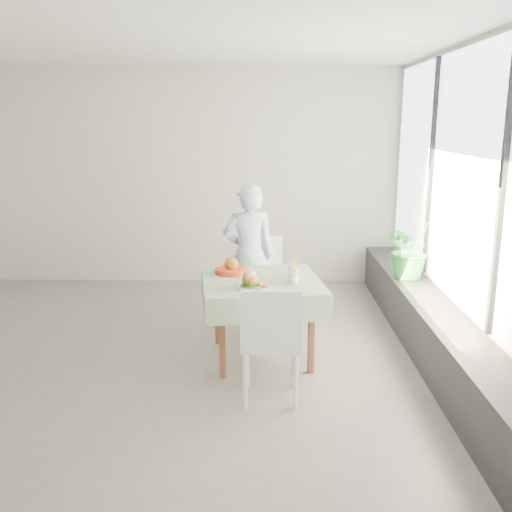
{
  "coord_description": "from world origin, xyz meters",
  "views": [
    {
      "loc": [
        1.26,
        -4.99,
        2.13
      ],
      "look_at": [
        1.18,
        -0.03,
        0.95
      ],
      "focal_mm": 40.0,
      "sensor_mm": 36.0,
      "label": 1
    }
  ],
  "objects_px": {
    "chair_near": "(270,364)",
    "diner": "(249,255)",
    "potted_plant": "(410,248)",
    "juice_cup_orange": "(293,271)",
    "chair_far": "(262,299)",
    "main_dish": "(252,282)",
    "cafe_table": "(261,310)"
  },
  "relations": [
    {
      "from": "juice_cup_orange",
      "to": "chair_far",
      "type": "bearing_deg",
      "value": 109.85
    },
    {
      "from": "chair_near",
      "to": "juice_cup_orange",
      "type": "relative_size",
      "value": 3.35
    },
    {
      "from": "cafe_table",
      "to": "diner",
      "type": "xyz_separation_m",
      "value": [
        -0.14,
        0.94,
        0.29
      ]
    },
    {
      "from": "juice_cup_orange",
      "to": "diner",
      "type": "bearing_deg",
      "value": 115.76
    },
    {
      "from": "chair_near",
      "to": "potted_plant",
      "type": "xyz_separation_m",
      "value": [
        1.48,
        1.78,
        0.53
      ]
    },
    {
      "from": "juice_cup_orange",
      "to": "chair_near",
      "type": "bearing_deg",
      "value": -103.59
    },
    {
      "from": "cafe_table",
      "to": "main_dish",
      "type": "xyz_separation_m",
      "value": [
        -0.08,
        -0.26,
        0.33
      ]
    },
    {
      "from": "potted_plant",
      "to": "juice_cup_orange",
      "type": "bearing_deg",
      "value": -144.39
    },
    {
      "from": "juice_cup_orange",
      "to": "potted_plant",
      "type": "xyz_separation_m",
      "value": [
        1.27,
        0.91,
        0.01
      ]
    },
    {
      "from": "chair_far",
      "to": "juice_cup_orange",
      "type": "xyz_separation_m",
      "value": [
        0.29,
        -0.79,
        0.52
      ]
    },
    {
      "from": "main_dish",
      "to": "potted_plant",
      "type": "distance_m",
      "value": 2.05
    },
    {
      "from": "diner",
      "to": "potted_plant",
      "type": "relative_size",
      "value": 2.35
    },
    {
      "from": "cafe_table",
      "to": "main_dish",
      "type": "relative_size",
      "value": 3.87
    },
    {
      "from": "cafe_table",
      "to": "chair_near",
      "type": "height_order",
      "value": "chair_near"
    },
    {
      "from": "diner",
      "to": "potted_plant",
      "type": "height_order",
      "value": "diner"
    },
    {
      "from": "cafe_table",
      "to": "chair_near",
      "type": "bearing_deg",
      "value": -84.62
    },
    {
      "from": "cafe_table",
      "to": "juice_cup_orange",
      "type": "distance_m",
      "value": 0.45
    },
    {
      "from": "chair_near",
      "to": "diner",
      "type": "height_order",
      "value": "diner"
    },
    {
      "from": "chair_far",
      "to": "chair_near",
      "type": "height_order",
      "value": "chair_near"
    },
    {
      "from": "chair_far",
      "to": "juice_cup_orange",
      "type": "relative_size",
      "value": 3.35
    },
    {
      "from": "diner",
      "to": "chair_near",
      "type": "bearing_deg",
      "value": 92.47
    },
    {
      "from": "cafe_table",
      "to": "main_dish",
      "type": "bearing_deg",
      "value": -106.31
    },
    {
      "from": "main_dish",
      "to": "juice_cup_orange",
      "type": "bearing_deg",
      "value": 41.55
    },
    {
      "from": "juice_cup_orange",
      "to": "main_dish",
      "type": "bearing_deg",
      "value": -138.45
    },
    {
      "from": "diner",
      "to": "main_dish",
      "type": "relative_size",
      "value": 4.96
    },
    {
      "from": "diner",
      "to": "potted_plant",
      "type": "bearing_deg",
      "value": 176.55
    },
    {
      "from": "chair_far",
      "to": "diner",
      "type": "bearing_deg",
      "value": 148.49
    },
    {
      "from": "cafe_table",
      "to": "potted_plant",
      "type": "relative_size",
      "value": 1.83
    },
    {
      "from": "diner",
      "to": "main_dish",
      "type": "bearing_deg",
      "value": 88.43
    },
    {
      "from": "chair_near",
      "to": "diner",
      "type": "relative_size",
      "value": 0.62
    },
    {
      "from": "diner",
      "to": "juice_cup_orange",
      "type": "bearing_deg",
      "value": 111.23
    },
    {
      "from": "main_dish",
      "to": "juice_cup_orange",
      "type": "xyz_separation_m",
      "value": [
        0.36,
        0.32,
        0.01
      ]
    }
  ]
}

